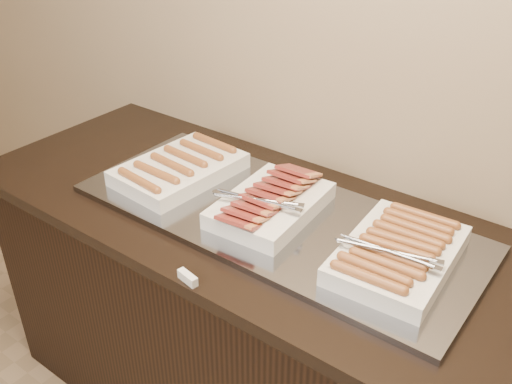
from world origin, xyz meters
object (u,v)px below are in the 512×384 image
counter (275,333)px  dish_center (270,203)px  warming_tray (274,216)px  dish_right (398,253)px  dish_left (180,168)px

counter → dish_center: 0.50m
warming_tray → dish_right: bearing=-0.5°
warming_tray → dish_right: (0.39, -0.00, 0.04)m
counter → warming_tray: bearing=180.0°
dish_center → warming_tray: bearing=14.7°
dish_left → dish_right: dish_right is taller
warming_tray → dish_right: size_ratio=2.99×
dish_left → dish_right: (0.76, -0.00, 0.00)m
dish_center → dish_right: size_ratio=0.97×
counter → dish_left: 0.63m
counter → dish_right: size_ratio=5.14×
dish_center → dish_right: 0.40m
dish_left → dish_center: size_ratio=1.06×
dish_left → dish_right: 0.76m
counter → warming_tray: size_ratio=1.72×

